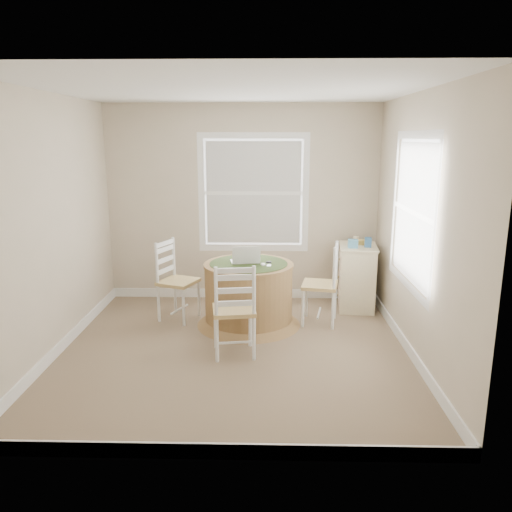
{
  "coord_description": "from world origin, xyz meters",
  "views": [
    {
      "loc": [
        0.34,
        -4.81,
        2.16
      ],
      "look_at": [
        0.22,
        0.45,
        0.91
      ],
      "focal_mm": 35.0,
      "sensor_mm": 36.0,
      "label": 1
    }
  ],
  "objects_px": {
    "chair_left": "(178,281)",
    "chair_right": "(320,285)",
    "laptop": "(245,260)",
    "corner_chest": "(357,277)",
    "chair_near": "(234,310)",
    "round_table": "(249,291)"
  },
  "relations": [
    {
      "from": "chair_right",
      "to": "laptop",
      "type": "xyz_separation_m",
      "value": [
        -0.88,
        -0.03,
        0.3
      ]
    },
    {
      "from": "chair_left",
      "to": "chair_right",
      "type": "distance_m",
      "value": 1.69
    },
    {
      "from": "chair_left",
      "to": "laptop",
      "type": "xyz_separation_m",
      "value": [
        0.81,
        -0.12,
        0.3
      ]
    },
    {
      "from": "round_table",
      "to": "chair_left",
      "type": "height_order",
      "value": "chair_left"
    },
    {
      "from": "chair_left",
      "to": "corner_chest",
      "type": "xyz_separation_m",
      "value": [
        2.22,
        0.46,
        -0.06
      ]
    },
    {
      "from": "chair_left",
      "to": "laptop",
      "type": "bearing_deg",
      "value": -76.59
    },
    {
      "from": "round_table",
      "to": "chair_left",
      "type": "bearing_deg",
      "value": 174.23
    },
    {
      "from": "chair_right",
      "to": "laptop",
      "type": "relative_size",
      "value": 2.56
    },
    {
      "from": "chair_left",
      "to": "laptop",
      "type": "relative_size",
      "value": 2.56
    },
    {
      "from": "round_table",
      "to": "laptop",
      "type": "bearing_deg",
      "value": 142.87
    },
    {
      "from": "chair_near",
      "to": "chair_right",
      "type": "relative_size",
      "value": 1.0
    },
    {
      "from": "corner_chest",
      "to": "round_table",
      "type": "bearing_deg",
      "value": -149.7
    },
    {
      "from": "chair_near",
      "to": "laptop",
      "type": "xyz_separation_m",
      "value": [
        0.08,
        0.88,
        0.3
      ]
    },
    {
      "from": "chair_near",
      "to": "chair_left",
      "type": "bearing_deg",
      "value": -61.6
    },
    {
      "from": "chair_left",
      "to": "corner_chest",
      "type": "height_order",
      "value": "chair_left"
    },
    {
      "from": "laptop",
      "to": "chair_right",
      "type": "bearing_deg",
      "value": 171.06
    },
    {
      "from": "chair_right",
      "to": "chair_near",
      "type": "bearing_deg",
      "value": -35.71
    },
    {
      "from": "corner_chest",
      "to": "chair_right",
      "type": "bearing_deg",
      "value": -127.85
    },
    {
      "from": "chair_left",
      "to": "chair_near",
      "type": "bearing_deg",
      "value": -121.7
    },
    {
      "from": "chair_left",
      "to": "corner_chest",
      "type": "bearing_deg",
      "value": -56.54
    },
    {
      "from": "corner_chest",
      "to": "chair_left",
      "type": "bearing_deg",
      "value": -162.22
    },
    {
      "from": "chair_left",
      "to": "chair_right",
      "type": "height_order",
      "value": "same"
    }
  ]
}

